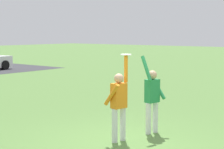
{
  "coord_description": "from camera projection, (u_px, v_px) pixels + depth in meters",
  "views": [
    {
      "loc": [
        -7.05,
        -5.16,
        2.61
      ],
      "look_at": [
        0.54,
        0.78,
        1.53
      ],
      "focal_mm": 59.9,
      "sensor_mm": 36.0,
      "label": 1
    }
  ],
  "objects": [
    {
      "name": "person_catcher",
      "position": [
        119.0,
        101.0,
        8.92
      ],
      "size": [
        0.57,
        0.49,
        2.08
      ],
      "rotation": [
        0.0,
        0.0,
        -0.21
      ],
      "color": "silver",
      "rests_on": "ground_plane"
    },
    {
      "name": "person_defender",
      "position": [
        152.0,
        96.0,
        9.65
      ],
      "size": [
        0.6,
        0.51,
        2.04
      ],
      "rotation": [
        0.0,
        0.0,
        2.93
      ],
      "color": "silver",
      "rests_on": "ground_plane"
    },
    {
      "name": "ground_plane",
      "position": [
        124.0,
        142.0,
        8.97
      ],
      "size": [
        120.0,
        120.0,
        0.0
      ],
      "primitive_type": "plane",
      "color": "#567F3D"
    },
    {
      "name": "frisbee_disc",
      "position": [
        126.0,
        55.0,
        8.94
      ],
      "size": [
        0.26,
        0.26,
        0.02
      ],
      "primitive_type": "cylinder",
      "color": "white",
      "rests_on": "person_catcher"
    }
  ]
}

